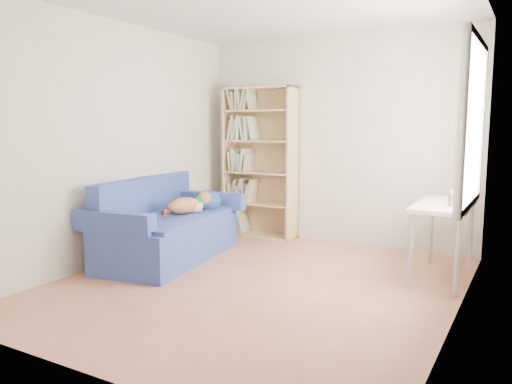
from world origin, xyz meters
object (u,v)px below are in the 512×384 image
Objects in this scene: sofa at (169,228)px; bookshelf at (260,169)px; pen_cup at (452,200)px; desk at (444,212)px.

bookshelf is at bearing 68.02° from sofa.
sofa is 3.00m from pen_cup.
desk is at bearing 4.83° from sofa.
sofa is at bearing -103.02° from bookshelf.
sofa is at bearing -169.32° from pen_cup.
bookshelf is 2.61m from desk.
bookshelf is 12.63× the size of pen_cup.
desk is at bearing -17.83° from bookshelf.
desk is (2.48, -0.80, -0.25)m from bookshelf.
desk is (2.82, 0.69, 0.32)m from sofa.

